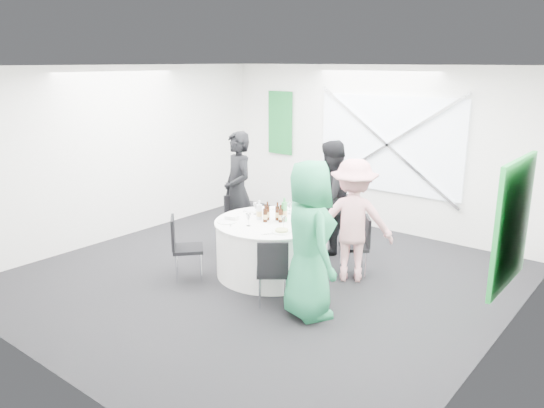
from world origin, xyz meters
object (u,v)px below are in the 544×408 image
Objects in this scene: person_woman_green at (309,240)px; clear_water_bottle at (259,212)px; chair_back_right at (359,241)px; chair_front_right at (273,268)px; chair_back at (312,215)px; green_water_bottle at (284,212)px; chair_back_left at (238,218)px; person_man_back_left at (238,191)px; banquet_table at (272,247)px; person_man_back at (330,197)px; person_woman_pink at (353,221)px; chair_front_left at (182,243)px.

clear_water_bottle is at bearing 5.54° from person_woman_green.
chair_front_right reaches higher than chair_back_right.
green_water_bottle reaches higher than chair_back.
chair_back_left is at bearing -75.73° from chair_front_right.
person_man_back_left is 1.28m from green_water_bottle.
person_woman_green is 1.44m from clear_water_bottle.
banquet_table is 1.85× the size of chair_back_left.
person_woman_green is (2.15, -1.18, 0.42)m from chair_back_left.
banquet_table is at bearing 0.00° from person_man_back.
chair_back_right is 1.11m from green_water_bottle.
clear_water_bottle is (-1.14, -0.57, 0.04)m from person_woman_pink.
chair_back_left is at bearing 155.69° from banquet_table.
clear_water_bottle is at bearing -84.09° from chair_front_left.
person_woman_green is (1.22, -1.86, 0.35)m from chair_back.
chair_front_right is at bearing -132.82° from chair_front_left.
chair_back is 1.21m from person_man_back_left.
chair_back is at bearing -59.43° from person_woman_pink.
chair_back_right is at bearing -118.25° from person_woman_pink.
person_woman_pink is 1.27m from clear_water_bottle.
person_woman_green is (0.45, 0.09, 0.42)m from chair_front_right.
person_man_back_left is (-0.02, 0.03, 0.43)m from chair_back_left.
person_man_back_left is at bearing -121.30° from chair_back_right.
chair_front_left reaches higher than chair_back_right.
green_water_bottle is at bearing -91.04° from chair_front_left.
person_woman_green is at bearing 151.65° from chair_front_right.
chair_front_left is at bearing -145.86° from chair_back_left.
person_man_back_left reaches higher than chair_back_right.
green_water_bottle is (-0.82, -0.42, 0.07)m from person_woman_pink.
green_water_bottle is at bearing -82.55° from chair_back.
chair_front_left is (-1.77, -1.63, 0.03)m from chair_back_right.
chair_front_left is 2.36m from person_man_back.
chair_back reaches higher than chair_back_right.
chair_back is 0.52× the size of person_woman_green.
chair_back_right is at bearing -94.91° from chair_front_left.
green_water_bottle is at bearing 38.73° from banquet_table.
chair_front_right is 0.97× the size of chair_front_left.
person_man_back reaches higher than chair_front_right.
chair_front_right is at bearing -102.27° from chair_back_left.
chair_front_left is 1.49m from person_man_back_left.
clear_water_bottle is at bearing -80.94° from chair_front_right.
person_woman_green reaches higher than chair_front_right.
chair_back_left reaches higher than banquet_table.
person_woman_green reaches higher than person_woman_pink.
chair_back_left reaches higher than chair_back_right.
chair_front_right is at bearing 43.30° from person_woman_green.
chair_front_right is at bearing 20.38° from person_man_back.
chair_front_right is at bearing 47.56° from person_woman_pink.
chair_back_right is 2.09m from person_man_back_left.
person_man_back_left reaches higher than banquet_table.
person_man_back is (0.14, 1.22, 0.49)m from banquet_table.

